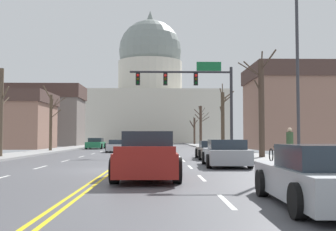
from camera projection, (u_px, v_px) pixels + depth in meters
ground at (111, 170)px, 17.60m from camera, size 20.00×180.00×0.20m
signal_gantry at (195, 87)px, 31.90m from camera, size 7.91×0.41×7.05m
street_lamp_right at (291, 58)px, 18.54m from camera, size 2.30×0.24×8.13m
capitol_building at (150, 98)px, 99.21m from camera, size 34.26×23.62×31.77m
sedan_near_00 at (212, 150)px, 26.81m from camera, size 2.00×4.74×1.17m
sedan_near_01 at (226, 154)px, 20.15m from camera, size 2.21×4.67×1.29m
pickup_truck_near_02 at (147, 157)px, 14.53m from camera, size 2.20×5.48×1.62m
sedan_near_03 at (320, 178)px, 8.53m from camera, size 2.04×4.60×1.27m
sedan_oncoming_00 at (118, 146)px, 38.78m from camera, size 1.98×4.32×1.14m
sedan_oncoming_01 at (96, 144)px, 49.02m from camera, size 1.98×4.55×1.28m
flank_building_01 at (41, 115)px, 62.57m from camera, size 12.53×7.23×9.10m
flank_building_02 at (0, 120)px, 49.72m from camera, size 12.06×9.21×6.73m
flank_building_03 at (296, 107)px, 47.21m from camera, size 10.56×9.64×9.41m
bare_tree_00 at (223, 119)px, 37.81m from camera, size 1.67×2.34×6.02m
bare_tree_02 at (201, 125)px, 62.12m from camera, size 2.36×2.51×5.99m
bare_tree_03 at (51, 120)px, 39.22m from camera, size 2.11×2.01×6.21m
bare_tree_04 at (194, 130)px, 72.78m from camera, size 1.54×1.32×4.72m
bare_tree_05 at (0, 111)px, 27.56m from camera, size 1.36×2.03×5.83m
bare_tree_06 at (261, 105)px, 26.58m from camera, size 2.20×2.76×7.03m
pedestrian_00 at (290, 143)px, 20.52m from camera, size 0.35×0.34×1.74m
bicycle_parked at (274, 155)px, 21.08m from camera, size 0.12×1.77×0.85m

